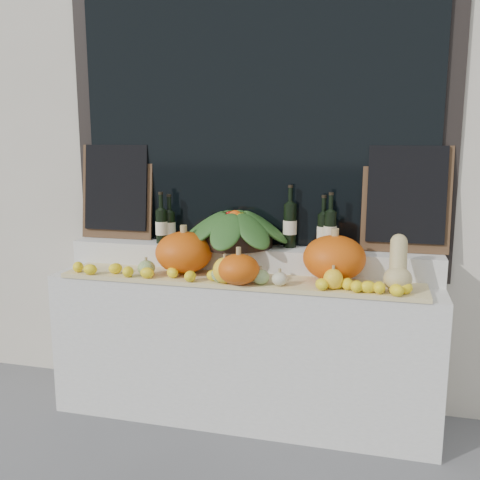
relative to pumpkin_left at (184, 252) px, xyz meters
name	(u,v)px	position (x,y,z in m)	size (l,w,h in m)	color
storefront_facade	(269,57)	(0.35, 0.80, 1.22)	(7.00, 0.94, 4.50)	beige
display_sill	(243,346)	(0.35, 0.07, -0.59)	(2.30, 0.55, 0.88)	silver
rear_tier	(249,259)	(0.35, 0.22, -0.07)	(2.30, 0.25, 0.16)	silver
straw_bedding	(238,280)	(0.35, -0.05, -0.14)	(2.10, 0.32, 0.03)	tan
pumpkin_left	(184,252)	(0.00, 0.00, 0.00)	(0.34, 0.34, 0.25)	#DC580B
pumpkin_right	(334,258)	(0.88, 0.04, 0.01)	(0.35, 0.35, 0.26)	#DC580B
pumpkin_center	(239,269)	(0.38, -0.17, -0.04)	(0.23, 0.23, 0.17)	#DC580B
butternut_squash	(398,268)	(1.23, -0.08, 0.00)	(0.15, 0.21, 0.29)	tan
decorative_gourds	(240,274)	(0.38, -0.15, -0.07)	(1.19, 0.17, 0.17)	#2E691F
lemon_heap	(233,278)	(0.35, -0.16, -0.09)	(2.20, 0.16, 0.06)	yellow
produce_bowl	(235,229)	(0.26, 0.21, 0.12)	(0.71, 0.71, 0.23)	black
wine_bottle_far_left	(162,226)	(-0.22, 0.19, 0.12)	(0.08, 0.08, 0.33)	black
wine_bottle_near_left	(170,226)	(-0.18, 0.24, 0.11)	(0.08, 0.08, 0.31)	black
wine_bottle_tall	(290,225)	(0.59, 0.26, 0.15)	(0.08, 0.08, 0.38)	black
wine_bottle_near_right	(323,231)	(0.80, 0.25, 0.12)	(0.08, 0.08, 0.33)	black
wine_bottle_far_right	(330,231)	(0.84, 0.21, 0.13)	(0.08, 0.08, 0.35)	black
chalkboard_left	(117,190)	(-0.57, 0.29, 0.33)	(0.50, 0.10, 0.62)	#4C331E
chalkboard_right	(406,197)	(1.27, 0.29, 0.33)	(0.50, 0.10, 0.62)	#4C331E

